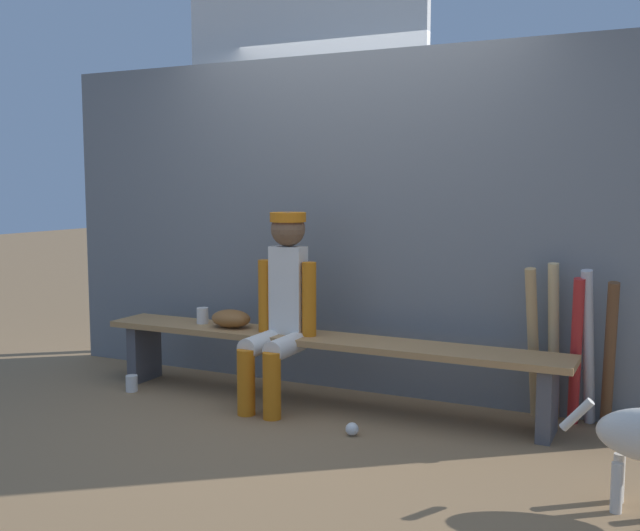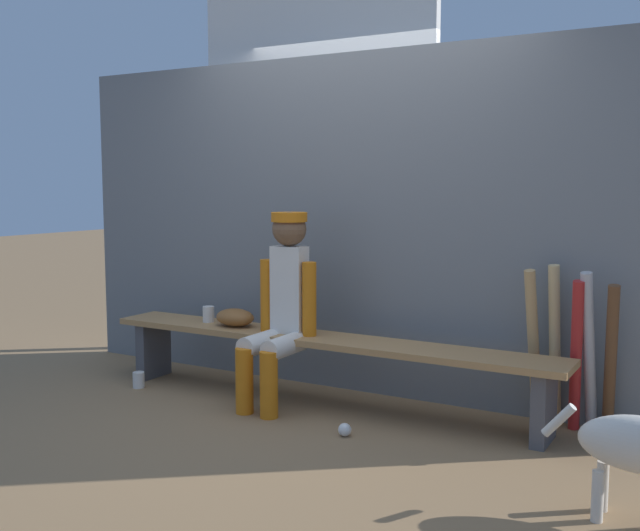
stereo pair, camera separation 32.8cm
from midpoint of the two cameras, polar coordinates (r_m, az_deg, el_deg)
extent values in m
plane|color=olive|center=(4.82, 1.98, -10.65)|extent=(30.00, 30.00, 0.00)
cube|color=slate|center=(5.00, 4.30, 3.14)|extent=(4.58, 0.03, 2.26)
cube|color=#AD7F4C|center=(4.72, 2.00, -5.69)|extent=(3.10, 0.36, 0.04)
cube|color=#4C4C51|center=(5.54, -11.00, -6.34)|extent=(0.08, 0.29, 0.41)
cube|color=#4C4C51|center=(4.32, 18.95, -10.22)|extent=(0.08, 0.29, 0.41)
cube|color=silver|center=(4.77, -0.39, -1.88)|extent=(0.22, 0.13, 0.56)
sphere|color=brown|center=(4.73, -0.39, 2.81)|extent=(0.22, 0.22, 0.22)
cylinder|color=orange|center=(4.73, -0.39, 3.74)|extent=(0.23, 0.23, 0.06)
cylinder|color=silver|center=(4.71, -2.50, -5.95)|extent=(0.13, 0.38, 0.13)
cylinder|color=orange|center=(4.61, -3.77, -8.84)|extent=(0.11, 0.11, 0.41)
cylinder|color=orange|center=(4.84, -2.14, -2.36)|extent=(0.09, 0.09, 0.48)
cylinder|color=silver|center=(4.62, -0.61, -6.19)|extent=(0.13, 0.38, 0.13)
cylinder|color=orange|center=(4.51, -1.85, -9.15)|extent=(0.11, 0.11, 0.41)
cylinder|color=orange|center=(4.68, 1.18, -2.65)|extent=(0.09, 0.09, 0.48)
ellipsoid|color=brown|center=(5.04, -4.69, -4.01)|extent=(0.28, 0.20, 0.12)
cylinder|color=tan|center=(4.56, 18.08, -5.96)|extent=(0.11, 0.24, 0.92)
cylinder|color=tan|center=(4.58, 19.56, -5.79)|extent=(0.09, 0.18, 0.95)
cylinder|color=#B22323|center=(4.48, 21.08, -6.55)|extent=(0.10, 0.22, 0.88)
cylinder|color=#B7B7BC|center=(4.50, 21.95, -6.22)|extent=(0.10, 0.26, 0.93)
cylinder|color=brown|center=(4.49, 23.40, -6.73)|extent=(0.10, 0.23, 0.87)
sphere|color=white|center=(4.25, 4.17, -12.48)|extent=(0.07, 0.07, 0.07)
cylinder|color=silver|center=(5.30, -12.02, -8.60)|extent=(0.08, 0.08, 0.11)
cylinder|color=silver|center=(5.21, -6.78, -3.74)|extent=(0.08, 0.08, 0.11)
cylinder|color=#3F3F42|center=(6.43, -5.87, 3.74)|extent=(0.10, 0.10, 2.24)
cylinder|color=#3F3F42|center=(5.57, 9.35, 3.30)|extent=(0.10, 0.10, 2.24)
cube|color=white|center=(6.06, 1.23, 17.72)|extent=(2.04, 0.08, 0.72)
cylinder|color=beige|center=(3.48, 20.51, -11.09)|extent=(0.15, 0.04, 0.16)
cylinder|color=beige|center=(3.60, 23.42, -15.31)|extent=(0.05, 0.05, 0.22)
cylinder|color=beige|center=(3.49, 23.18, -16.00)|extent=(0.05, 0.05, 0.22)
camera|label=1|loc=(0.16, -87.97, 0.22)|focal=41.70mm
camera|label=2|loc=(0.16, 92.03, -0.22)|focal=41.70mm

